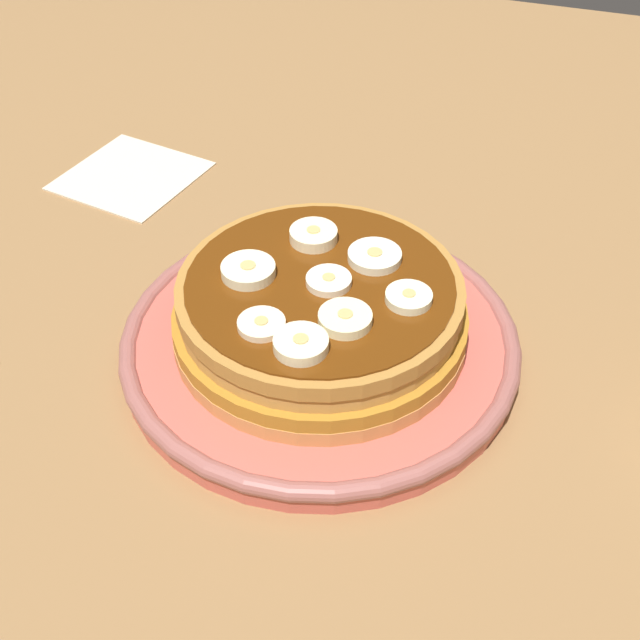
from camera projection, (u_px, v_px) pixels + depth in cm
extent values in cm
cube|color=olive|center=(320.00, 369.00, 58.19)|extent=(140.00, 140.00, 3.00)
cylinder|color=#CC594C|center=(320.00, 344.00, 56.60)|extent=(26.62, 26.62, 1.78)
torus|color=#965750|center=(320.00, 338.00, 56.19)|extent=(27.07, 27.07, 1.24)
cylinder|color=#CC894A|center=(320.00, 327.00, 55.79)|extent=(19.65, 19.65, 1.11)
cylinder|color=#AA7222|center=(314.00, 320.00, 54.65)|extent=(19.55, 19.55, 1.11)
cylinder|color=#C58842|center=(315.00, 305.00, 54.07)|extent=(18.42, 18.42, 1.11)
cylinder|color=#AB7532|center=(327.00, 288.00, 53.60)|extent=(18.70, 18.70, 1.11)
cylinder|color=#592B0A|center=(320.00, 283.00, 53.02)|extent=(17.43, 17.43, 0.16)
cylinder|color=#FBEAC5|center=(329.00, 282.00, 52.69)|extent=(2.94, 2.94, 0.66)
cylinder|color=tan|center=(329.00, 277.00, 52.45)|extent=(0.82, 0.82, 0.08)
cylinder|color=#F2EFC2|center=(410.00, 294.00, 51.72)|extent=(2.95, 2.95, 0.74)
cylinder|color=tan|center=(411.00, 289.00, 51.45)|extent=(0.83, 0.83, 0.08)
cylinder|color=#FAE1B6|center=(262.00, 325.00, 49.63)|extent=(2.93, 2.93, 0.62)
cylinder|color=tan|center=(261.00, 321.00, 49.39)|extent=(0.82, 0.82, 0.08)
cylinder|color=#F8EDB3|center=(345.00, 320.00, 49.83)|extent=(3.30, 3.30, 0.85)
cylinder|color=tan|center=(345.00, 314.00, 49.52)|extent=(0.92, 0.92, 0.08)
cylinder|color=#F9E9B7|center=(313.00, 236.00, 56.13)|extent=(3.26, 3.26, 0.99)
cylinder|color=tan|center=(313.00, 230.00, 55.78)|extent=(0.91, 0.91, 0.08)
cylinder|color=#F0E8BA|center=(248.00, 271.00, 53.33)|extent=(3.54, 3.54, 0.89)
cylinder|color=tan|center=(248.00, 265.00, 53.01)|extent=(0.99, 0.99, 0.08)
cylinder|color=#EEE8C3|center=(375.00, 257.00, 54.56)|extent=(3.57, 3.57, 0.76)
cylinder|color=tan|center=(375.00, 252.00, 54.28)|extent=(1.00, 1.00, 0.08)
cylinder|color=beige|center=(301.00, 345.00, 48.13)|extent=(3.27, 3.27, 0.89)
cylinder|color=tan|center=(301.00, 339.00, 47.81)|extent=(0.92, 0.92, 0.08)
cube|color=beige|center=(131.00, 175.00, 74.31)|extent=(12.72, 12.72, 0.30)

